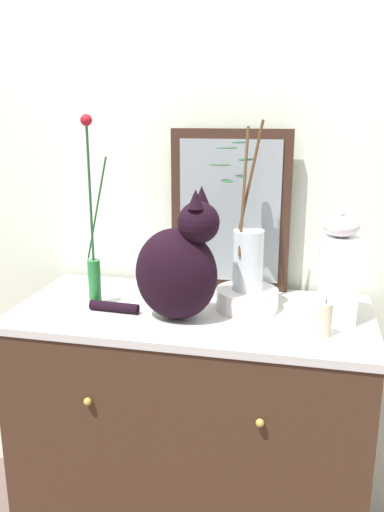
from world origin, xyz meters
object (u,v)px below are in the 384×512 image
object	(u,v)px
sideboard	(192,435)
vase_slim_green	(93,254)
mirror_leaning	(230,211)
bowl_porcelain	(247,299)
vase_glass_clear	(247,254)
candle_pillar	(325,320)
jar_lidded_porcelain	(338,270)
cat_sitting	(179,267)

from	to	relation	value
sideboard	vase_slim_green	distance (m)	0.71
mirror_leaning	bowl_porcelain	world-z (taller)	mirror_leaning
sideboard	vase_slim_green	bearing A→B (deg)	-175.59
bowl_porcelain	vase_glass_clear	xyz separation A→B (m)	(-0.00, 0.00, 0.15)
candle_pillar	jar_lidded_porcelain	bearing A→B (deg)	76.07
jar_lidded_porcelain	bowl_porcelain	bearing A→B (deg)	173.54
vase_slim_green	jar_lidded_porcelain	size ratio (longest dim) A/B	1.76
bowl_porcelain	jar_lidded_porcelain	bearing A→B (deg)	-6.46
vase_glass_clear	candle_pillar	xyz separation A→B (m)	(0.24, -0.17, -0.13)
mirror_leaning	jar_lidded_porcelain	size ratio (longest dim) A/B	1.62
candle_pillar	cat_sitting	bearing A→B (deg)	175.35
vase_slim_green	vase_glass_clear	xyz separation A→B (m)	(0.49, 0.08, 0.01)
jar_lidded_porcelain	candle_pillar	xyz separation A→B (m)	(-0.03, -0.14, -0.11)
bowl_porcelain	vase_slim_green	bearing A→B (deg)	-171.03
vase_glass_clear	candle_pillar	bearing A→B (deg)	-34.92
vase_glass_clear	mirror_leaning	bearing A→B (deg)	114.29
mirror_leaning	bowl_porcelain	size ratio (longest dim) A/B	2.82
sideboard	mirror_leaning	size ratio (longest dim) A/B	2.03
vase_slim_green	jar_lidded_porcelain	distance (m)	0.77
vase_glass_clear	candle_pillar	size ratio (longest dim) A/B	4.84
mirror_leaning	bowl_porcelain	bearing A→B (deg)	-65.17
mirror_leaning	vase_slim_green	bearing A→B (deg)	-145.88
sideboard	bowl_porcelain	bearing A→B (deg)	17.20
cat_sitting	candle_pillar	world-z (taller)	cat_sitting
bowl_porcelain	mirror_leaning	bearing A→B (deg)	114.83
sideboard	jar_lidded_porcelain	xyz separation A→B (m)	(0.44, 0.02, 0.62)
cat_sitting	vase_glass_clear	bearing A→B (deg)	35.14
vase_slim_green	jar_lidded_porcelain	xyz separation A→B (m)	(0.76, 0.05, -0.02)
sideboard	vase_glass_clear	size ratio (longest dim) A/B	2.16
cat_sitting	sideboard	bearing A→B (deg)	73.54
bowl_porcelain	jar_lidded_porcelain	xyz separation A→B (m)	(0.27, -0.03, 0.12)
sideboard	vase_glass_clear	distance (m)	0.67
mirror_leaning	bowl_porcelain	xyz separation A→B (m)	(0.09, -0.19, -0.25)
sideboard	candle_pillar	xyz separation A→B (m)	(0.41, -0.12, 0.51)
bowl_porcelain	vase_glass_clear	world-z (taller)	vase_glass_clear
bowl_porcelain	sideboard	bearing A→B (deg)	-162.80
candle_pillar	bowl_porcelain	bearing A→B (deg)	145.02
mirror_leaning	candle_pillar	bearing A→B (deg)	-47.65
sideboard	mirror_leaning	xyz separation A→B (m)	(0.08, 0.25, 0.74)
sideboard	jar_lidded_porcelain	distance (m)	0.76
sideboard	bowl_porcelain	size ratio (longest dim) A/B	5.73
cat_sitting	jar_lidded_porcelain	distance (m)	0.48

